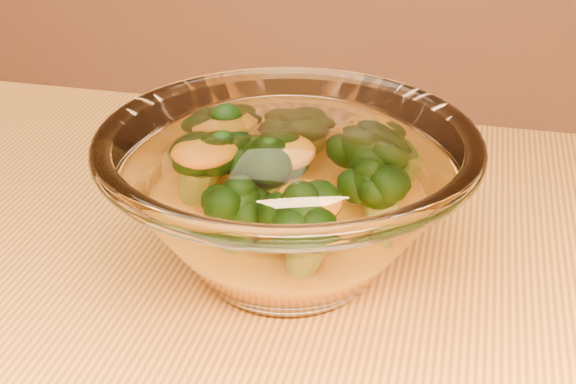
# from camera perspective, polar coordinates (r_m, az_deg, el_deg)

# --- Properties ---
(glass_bowl) EXTENTS (0.24, 0.24, 0.11)m
(glass_bowl) POSITION_cam_1_polar(r_m,az_deg,el_deg) (0.51, 0.00, -0.51)
(glass_bowl) COLOR white
(glass_bowl) RESTS_ON table
(cheese_sauce) EXTENTS (0.13, 0.13, 0.04)m
(cheese_sauce) POSITION_cam_1_polar(r_m,az_deg,el_deg) (0.52, 0.00, -2.67)
(cheese_sauce) COLOR orange
(cheese_sauce) RESTS_ON glass_bowl
(broccoli_heap) EXTENTS (0.15, 0.14, 0.07)m
(broccoli_heap) POSITION_cam_1_polar(r_m,az_deg,el_deg) (0.51, -0.27, 1.16)
(broccoli_heap) COLOR black
(broccoli_heap) RESTS_ON cheese_sauce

